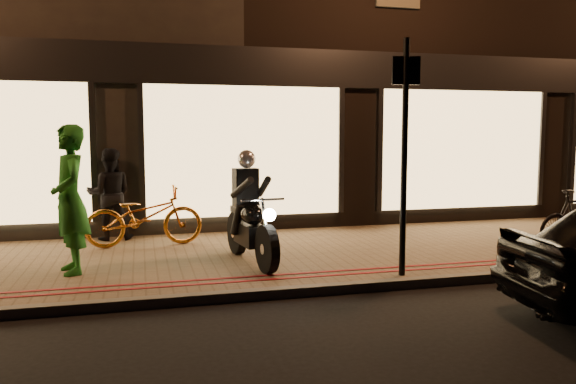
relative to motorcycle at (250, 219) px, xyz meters
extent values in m
plane|color=black|center=(0.40, -1.47, -0.73)|extent=(90.00, 90.00, 0.00)
cube|color=brown|center=(0.40, 0.53, -0.67)|extent=(50.00, 4.00, 0.12)
cube|color=#59544C|center=(0.40, -1.42, -0.67)|extent=(50.00, 0.14, 0.12)
cube|color=maroon|center=(0.40, -1.02, -0.61)|extent=(50.00, 0.06, 0.01)
cube|color=maroon|center=(0.40, -0.82, -0.61)|extent=(50.00, 0.06, 0.01)
cube|color=black|center=(6.40, 7.53, 3.52)|extent=(12.00, 10.00, 8.50)
cube|color=black|center=(0.40, 2.48, 2.42)|extent=(48.00, 0.12, 0.70)
cube|color=#FFD07F|center=(0.40, 2.47, 0.88)|extent=(3.60, 0.06, 2.38)
cube|color=#FFD07F|center=(4.90, 2.47, 0.88)|extent=(3.60, 0.06, 2.38)
cylinder|color=black|center=(0.09, -0.68, -0.29)|extent=(0.21, 0.65, 0.64)
cylinder|color=black|center=(-0.09, 0.60, -0.29)|extent=(0.21, 0.65, 0.64)
cylinder|color=silver|center=(0.09, -0.68, -0.29)|extent=(0.16, 0.16, 0.14)
cylinder|color=silver|center=(-0.09, 0.60, -0.29)|extent=(0.16, 0.16, 0.14)
cube|color=black|center=(0.00, 0.01, -0.21)|extent=(0.35, 0.73, 0.30)
ellipsoid|color=black|center=(0.02, -0.12, 0.09)|extent=(0.39, 0.54, 0.29)
cube|color=black|center=(-0.04, 0.31, 0.09)|extent=(0.29, 0.58, 0.09)
cylinder|color=silver|center=(0.07, -0.53, 0.34)|extent=(0.60, 0.12, 0.03)
cylinder|color=silver|center=(0.09, -0.63, 0.01)|extent=(0.10, 0.33, 0.71)
sphere|color=white|center=(0.11, -0.77, 0.17)|extent=(0.19, 0.19, 0.17)
cylinder|color=silver|center=(0.05, 0.47, -0.33)|extent=(0.15, 0.55, 0.07)
cube|color=black|center=(-0.03, 0.18, 0.44)|extent=(0.37, 0.27, 0.55)
sphere|color=silver|center=(-0.02, 0.12, 0.85)|extent=(0.29, 0.29, 0.26)
cylinder|color=black|center=(-0.14, -0.16, 0.47)|extent=(0.25, 0.60, 0.34)
cylinder|color=black|center=(0.18, -0.12, 0.47)|extent=(0.09, 0.60, 0.34)
cylinder|color=black|center=(-0.16, 0.12, -0.01)|extent=(0.22, 0.29, 0.46)
cylinder|color=black|center=(0.12, 0.16, -0.01)|extent=(0.16, 0.28, 0.46)
cylinder|color=black|center=(1.76, -1.22, 0.89)|extent=(0.10, 0.10, 3.00)
cube|color=black|center=(1.76, -1.22, 1.99)|extent=(0.35, 0.11, 0.35)
imported|color=orange|center=(-1.44, 1.56, -0.13)|extent=(1.88, 0.75, 0.97)
imported|color=#1C681B|center=(-2.37, -0.02, 0.35)|extent=(0.65, 0.81, 1.94)
imported|color=black|center=(-2.00, 2.27, 0.17)|extent=(0.77, 0.60, 1.57)
camera|label=1|loc=(-1.47, -7.71, 1.21)|focal=35.00mm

